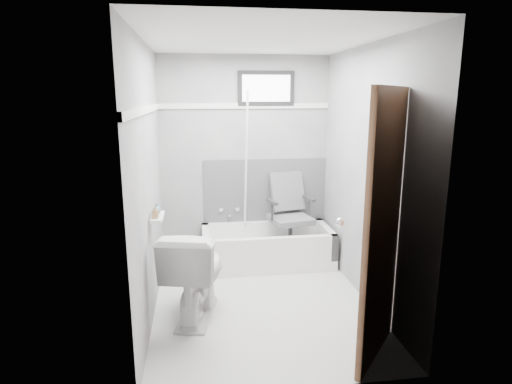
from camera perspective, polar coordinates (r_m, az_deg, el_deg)
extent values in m
plane|color=white|center=(4.26, 0.68, -14.28)|extent=(2.60, 2.60, 0.00)
plane|color=silver|center=(3.83, 0.78, 19.69)|extent=(2.60, 2.60, 0.00)
cube|color=slate|center=(5.14, -1.48, 4.48)|extent=(2.00, 0.02, 2.40)
cube|color=slate|center=(2.63, 5.05, -3.57)|extent=(2.00, 0.02, 2.40)
cube|color=slate|center=(3.85, -14.16, 1.31)|extent=(0.02, 2.60, 2.40)
cube|color=slate|center=(4.14, 14.55, 2.07)|extent=(0.02, 2.60, 2.40)
imported|color=white|center=(3.87, -8.12, -10.60)|extent=(0.64, 0.92, 0.82)
cube|color=#4C4C4F|center=(5.24, 1.27, 0.19)|extent=(1.50, 0.02, 0.78)
cube|color=white|center=(5.08, -1.51, 11.40)|extent=(2.00, 0.02, 0.06)
cube|color=white|center=(3.78, -14.47, 10.58)|extent=(0.02, 2.60, 0.06)
cylinder|color=white|center=(4.93, -1.35, 2.36)|extent=(0.02, 0.44, 1.91)
cube|color=white|center=(3.84, -12.99, -3.25)|extent=(0.10, 0.32, 0.02)
imported|color=#9B7A4D|center=(3.75, -13.29, -2.62)|extent=(0.06, 0.06, 0.11)
imported|color=teal|center=(3.89, -13.11, -2.17)|extent=(0.10, 0.10, 0.10)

